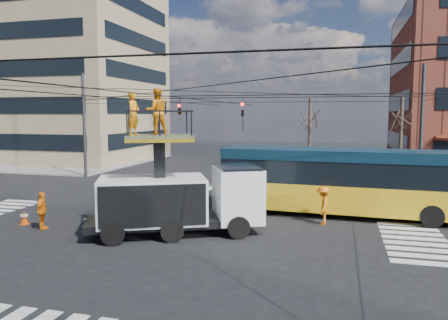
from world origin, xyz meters
TOP-DOWN VIEW (x-y plane):
  - ground at (0.00, 0.00)m, footprint 120.00×120.00m
  - sidewalk_nw at (-21.00, 21.00)m, footprint 18.00×18.00m
  - crosswalks at (0.00, 0.00)m, footprint 22.40×22.40m
  - building_tower at (-21.98, 23.98)m, footprint 18.06×16.06m
  - overhead_network at (-0.07, 0.40)m, footprint 24.24×24.24m
  - tree_a at (5.00, 13.50)m, footprint 2.00×2.00m
  - tree_b at (11.00, 13.50)m, footprint 2.00×2.00m
  - utility_truck at (0.83, -1.29)m, footprint 7.31×5.06m
  - city_bus at (7.47, 3.75)m, footprint 12.16×3.29m
  - traffic_cone at (-6.40, -1.67)m, footprint 0.36×0.36m
  - worker_ground at (-5.03, -2.23)m, footprint 0.68×1.02m
  - flagger at (6.43, 1.72)m, footprint 0.65×1.11m

SIDE VIEW (x-z plane):
  - ground at x=0.00m, z-range 0.00..0.00m
  - crosswalks at x=0.00m, z-range 0.00..0.02m
  - sidewalk_nw at x=-21.00m, z-range 0.00..0.12m
  - traffic_cone at x=-6.40m, z-range 0.00..0.62m
  - worker_ground at x=-5.03m, z-range 0.00..1.62m
  - flagger at x=6.43m, z-range 0.00..1.72m
  - city_bus at x=7.47m, z-range 0.12..3.32m
  - utility_truck at x=0.83m, z-range -0.98..4.95m
  - overhead_network at x=-0.07m, z-range 0.29..8.29m
  - tree_a at x=5.00m, z-range 1.63..7.63m
  - tree_b at x=11.00m, z-range 1.63..7.63m
  - building_tower at x=-21.98m, z-range 0.00..30.00m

